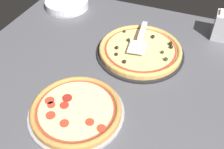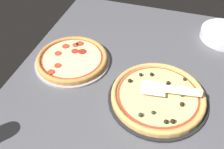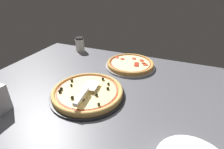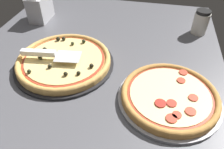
{
  "view_description": "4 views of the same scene",
  "coord_description": "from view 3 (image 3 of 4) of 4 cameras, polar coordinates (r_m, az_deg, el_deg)",
  "views": [
    {
      "loc": [
        -23.55,
        79.74,
        73.13
      ],
      "look_at": [
        4.42,
        10.46,
        3.0
      ],
      "focal_mm": 42.0,
      "sensor_mm": 36.0,
      "label": 1
    },
    {
      "loc": [
        -70.23,
        -13.06,
        78.4
      ],
      "look_at": [
        4.42,
        10.46,
        3.0
      ],
      "focal_mm": 42.0,
      "sensor_mm": 36.0,
      "label": 2
    },
    {
      "loc": [
        39.07,
        -73.78,
        53.46
      ],
      "look_at": [
        4.42,
        10.46,
        3.0
      ],
      "focal_mm": 28.0,
      "sensor_mm": 36.0,
      "label": 3
    },
    {
      "loc": [
        61.7,
        22.81,
        53.76
      ],
      "look_at": [
        4.42,
        10.46,
        3.0
      ],
      "focal_mm": 35.0,
      "sensor_mm": 36.0,
      "label": 4
    }
  ],
  "objects": [
    {
      "name": "ground_plane",
      "position": [
        1.0,
        -4.64,
        -4.62
      ],
      "size": [
        137.75,
        104.6,
        3.6
      ],
      "primitive_type": "cube",
      "color": "#4C4C51"
    },
    {
      "name": "pizza_pan_front",
      "position": [
        0.92,
        -7.9,
        -6.45
      ],
      "size": [
        38.81,
        38.81,
        1.0
      ],
      "primitive_type": "cylinder",
      "color": "black",
      "rests_on": "ground_plane"
    },
    {
      "name": "pizza_front",
      "position": [
        0.91,
        -7.99,
        -5.48
      ],
      "size": [
        36.48,
        36.48,
        3.86
      ],
      "color": "tan",
      "rests_on": "pizza_pan_front"
    },
    {
      "name": "pizza_pan_back",
      "position": [
        1.21,
        5.98,
        2.83
      ],
      "size": [
        33.75,
        33.75,
        1.0
      ],
      "primitive_type": "cylinder",
      "color": "#939399",
      "rests_on": "ground_plane"
    },
    {
      "name": "pizza_back",
      "position": [
        1.2,
        6.03,
        3.58
      ],
      "size": [
        31.72,
        31.72,
        2.54
      ],
      "color": "#B77F3D",
      "rests_on": "pizza_pan_back"
    },
    {
      "name": "serving_spatula",
      "position": [
        0.84,
        -9.29,
        -6.17
      ],
      "size": [
        8.45,
        23.15,
        2.0
      ],
      "color": "silver",
      "rests_on": "pizza_front"
    },
    {
      "name": "parmesan_shaker",
      "position": [
        1.48,
        -10.44,
        9.69
      ],
      "size": [
        7.06,
        7.06,
        11.37
      ],
      "color": "silver",
      "rests_on": "ground_plane"
    }
  ]
}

